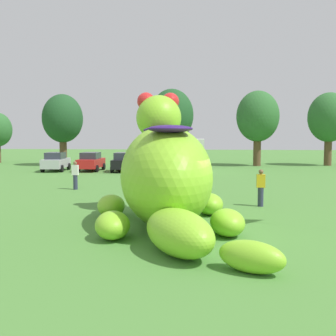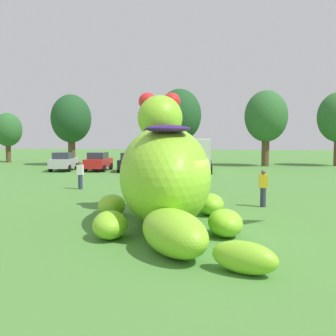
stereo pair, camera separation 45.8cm
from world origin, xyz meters
TOP-DOWN VIEW (x-y plane):
  - ground_plane at (0.00, 0.00)m, footprint 160.00×160.00m
  - giant_inflatable_creature at (-0.96, 1.18)m, footprint 6.52×9.44m
  - car_silver at (-13.38, 22.43)m, footprint 2.23×4.24m
  - car_red at (-10.18, 22.81)m, footprint 1.99×4.13m
  - car_black at (-7.02, 22.53)m, footprint 2.07×4.17m
  - box_truck at (-0.87, 23.17)m, footprint 2.48×6.45m
  - tree_left at (-15.13, 29.08)m, footprint 4.34×4.34m
  - tree_mid_left at (-3.31, 29.58)m, footprint 4.62×4.62m
  - tree_centre_left at (5.81, 30.61)m, footprint 4.52×4.52m
  - tree_centre at (13.52, 31.82)m, footprint 4.44×4.44m
  - spectator_by_cars at (2.98, 5.49)m, footprint 0.38×0.26m
  - spectator_wandering at (-7.41, 10.26)m, footprint 0.38×0.26m
  - spectator_far_side at (-0.21, 10.41)m, footprint 0.38×0.26m

SIDE VIEW (x-z plane):
  - ground_plane at x=0.00m, z-range 0.00..0.00m
  - spectator_by_cars at x=2.98m, z-range 0.00..1.71m
  - spectator_wandering at x=-7.41m, z-range 0.00..1.71m
  - spectator_far_side at x=-0.21m, z-range 0.00..1.71m
  - car_silver at x=-13.38m, z-range 0.00..1.72m
  - car_red at x=-10.18m, z-range 0.00..1.72m
  - car_black at x=-7.02m, z-range 0.00..1.72m
  - box_truck at x=-0.87m, z-range 0.13..3.08m
  - giant_inflatable_creature at x=-0.96m, z-range -0.68..4.41m
  - tree_left at x=-15.13m, z-range 1.19..8.90m
  - tree_centre at x=13.52m, z-range 1.22..9.10m
  - tree_centre_left at x=5.81m, z-range 1.24..9.26m
  - tree_mid_left at x=-3.31m, z-range 1.26..9.45m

